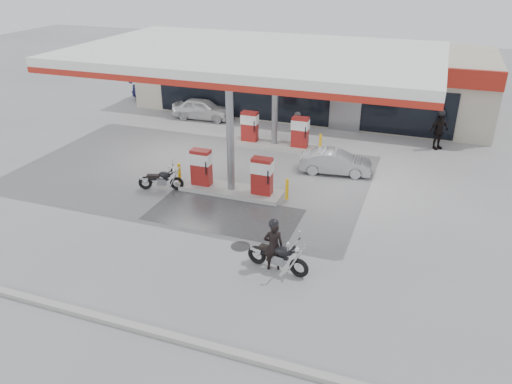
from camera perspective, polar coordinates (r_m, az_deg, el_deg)
ground at (r=20.08m, az=-5.00°, el=-2.35°), size 90.00×90.00×0.00m
wet_patch at (r=19.89m, az=-3.68°, el=-2.58°), size 6.00×3.00×0.00m
drain_cover at (r=17.79m, az=-1.77°, el=-6.23°), size 0.70×0.70×0.01m
kerb at (r=15.06m, az=-16.41°, el=-13.89°), size 28.00×0.25×0.15m
store_building at (r=33.66m, az=6.44°, el=12.87°), size 22.00×8.22×4.00m
canopy at (r=22.73m, az=-0.12°, el=15.22°), size 16.00×10.02×5.51m
pump_island_near at (r=21.41m, az=-2.86°, el=1.70°), size 5.14×1.30×1.78m
pump_island_far at (r=26.65m, az=2.11°, el=6.65°), size 5.14×1.30×1.78m
main_motorcycle at (r=16.31m, az=2.61°, el=-7.44°), size 2.21×0.87×1.14m
biker_main at (r=16.18m, az=2.00°, el=-6.17°), size 0.75×0.63×1.74m
parked_motorcycle at (r=22.12m, az=-10.74°, el=1.36°), size 1.96×0.89×1.03m
sedan_white at (r=31.56m, az=-6.14°, el=9.44°), size 3.83×1.72×1.28m
attendant at (r=27.25m, az=4.78°, el=7.34°), size 0.86×0.98×1.72m
hatchback_silver at (r=23.66m, az=9.08°, el=3.39°), size 3.46×1.60×1.10m
parked_car_left at (r=35.88m, az=-10.45°, el=11.24°), size 4.94×2.48×1.38m
parked_car_right at (r=31.31m, az=17.01°, el=8.14°), size 4.10×2.33×1.08m
biker_walking at (r=27.93m, az=20.17°, el=6.61°), size 1.19×1.16×2.00m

